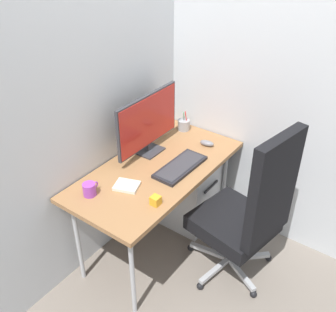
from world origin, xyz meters
name	(u,v)px	position (x,y,z in m)	size (l,w,h in m)	color
ground_plane	(158,244)	(0.00, 0.00, 0.00)	(8.00, 8.00, 0.00)	slate
wall_back	(112,67)	(0.00, 0.36, 1.40)	(2.84, 0.04, 2.80)	silver
wall_side_right	(240,56)	(0.70, -0.22, 1.40)	(0.04, 2.17, 2.80)	silver
desk	(157,173)	(0.00, 0.00, 0.70)	(1.34, 0.66, 0.75)	#996B42
office_chair	(248,212)	(0.12, -0.67, 0.59)	(0.65, 0.66, 1.23)	black
filing_cabinet	(186,189)	(0.39, 0.00, 0.32)	(0.39, 0.46, 0.64)	silver
monitor	(148,122)	(0.14, 0.18, 0.99)	(0.64, 0.15, 0.45)	#333338
keyboard	(180,167)	(0.09, -0.14, 0.76)	(0.43, 0.19, 0.03)	black
mouse	(207,143)	(0.46, -0.13, 0.77)	(0.05, 0.11, 0.04)	slate
pen_holder	(184,125)	(0.57, 0.16, 0.79)	(0.10, 0.10, 0.17)	#9EA0A5
notebook	(127,186)	(-0.29, 0.02, 0.76)	(0.12, 0.15, 0.02)	silver
coffee_mug	(90,189)	(-0.49, 0.16, 0.79)	(0.12, 0.08, 0.09)	purple
desk_clamp_accessory	(156,201)	(-0.32, -0.24, 0.78)	(0.06, 0.06, 0.06)	orange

